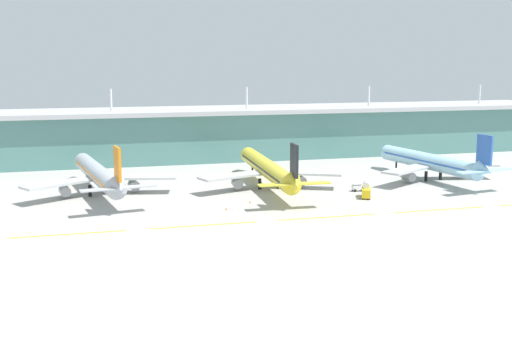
{
  "coord_description": "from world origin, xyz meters",
  "views": [
    {
      "loc": [
        -64.54,
        -163.37,
        42.59
      ],
      "look_at": [
        -13.35,
        32.16,
        7.0
      ],
      "focal_mm": 44.67,
      "sensor_mm": 36.0,
      "label": 1
    }
  ],
  "objects_px": {
    "baggage_cart": "(358,187)",
    "safety_cone_nose_front": "(250,202)",
    "safety_cone_left_wingtip": "(226,209)",
    "airliner_middle": "(268,169)",
    "airliner_far": "(431,162)",
    "fuel_truck": "(366,190)",
    "airliner_near": "(99,175)"
  },
  "relations": [
    {
      "from": "baggage_cart",
      "to": "airliner_far",
      "type": "bearing_deg",
      "value": 19.2
    },
    {
      "from": "airliner_near",
      "to": "airliner_middle",
      "type": "xyz_separation_m",
      "value": [
        54.69,
        -3.58,
        0.01
      ]
    },
    {
      "from": "airliner_far",
      "to": "baggage_cart",
      "type": "bearing_deg",
      "value": -160.8
    },
    {
      "from": "fuel_truck",
      "to": "baggage_cart",
      "type": "height_order",
      "value": "fuel_truck"
    },
    {
      "from": "airliner_middle",
      "to": "airliner_far",
      "type": "distance_m",
      "value": 59.77
    },
    {
      "from": "airliner_far",
      "to": "airliner_near",
      "type": "bearing_deg",
      "value": 177.72
    },
    {
      "from": "airliner_middle",
      "to": "baggage_cart",
      "type": "bearing_deg",
      "value": -24.88
    },
    {
      "from": "fuel_truck",
      "to": "airliner_middle",
      "type": "bearing_deg",
      "value": 139.21
    },
    {
      "from": "airliner_near",
      "to": "fuel_truck",
      "type": "height_order",
      "value": "airliner_near"
    },
    {
      "from": "airliner_far",
      "to": "safety_cone_nose_front",
      "type": "relative_size",
      "value": 85.34
    },
    {
      "from": "airliner_near",
      "to": "safety_cone_left_wingtip",
      "type": "bearing_deg",
      "value": -41.63
    },
    {
      "from": "airliner_far",
      "to": "safety_cone_left_wingtip",
      "type": "xyz_separation_m",
      "value": [
        -79.84,
        -26.19,
        -6.09
      ]
    },
    {
      "from": "fuel_truck",
      "to": "safety_cone_nose_front",
      "type": "bearing_deg",
      "value": 177.47
    },
    {
      "from": "airliner_near",
      "to": "safety_cone_nose_front",
      "type": "height_order",
      "value": "airliner_near"
    },
    {
      "from": "airliner_middle",
      "to": "fuel_truck",
      "type": "height_order",
      "value": "airliner_middle"
    },
    {
      "from": "safety_cone_left_wingtip",
      "to": "baggage_cart",
      "type": "bearing_deg",
      "value": 17.42
    },
    {
      "from": "airliner_middle",
      "to": "safety_cone_left_wingtip",
      "type": "xyz_separation_m",
      "value": [
        -20.08,
        -27.18,
        -6.11
      ]
    },
    {
      "from": "airliner_near",
      "to": "airliner_far",
      "type": "bearing_deg",
      "value": -2.28
    },
    {
      "from": "airliner_middle",
      "to": "safety_cone_left_wingtip",
      "type": "distance_m",
      "value": 34.34
    },
    {
      "from": "baggage_cart",
      "to": "fuel_truck",
      "type": "bearing_deg",
      "value": -98.26
    },
    {
      "from": "safety_cone_left_wingtip",
      "to": "safety_cone_nose_front",
      "type": "xyz_separation_m",
      "value": [
        8.72,
        6.83,
        0.0
      ]
    },
    {
      "from": "fuel_truck",
      "to": "safety_cone_nose_front",
      "type": "xyz_separation_m",
      "value": [
        -36.82,
        1.63,
        -1.91
      ]
    },
    {
      "from": "fuel_truck",
      "to": "baggage_cart",
      "type": "distance_m",
      "value": 9.67
    },
    {
      "from": "baggage_cart",
      "to": "safety_cone_nose_front",
      "type": "xyz_separation_m",
      "value": [
        -38.2,
        -7.89,
        -0.91
      ]
    },
    {
      "from": "safety_cone_nose_front",
      "to": "baggage_cart",
      "type": "bearing_deg",
      "value": 11.68
    },
    {
      "from": "baggage_cart",
      "to": "safety_cone_nose_front",
      "type": "bearing_deg",
      "value": -168.32
    },
    {
      "from": "baggage_cart",
      "to": "airliner_middle",
      "type": "bearing_deg",
      "value": 155.12
    },
    {
      "from": "airliner_far",
      "to": "baggage_cart",
      "type": "distance_m",
      "value": 35.24
    },
    {
      "from": "airliner_far",
      "to": "safety_cone_nose_front",
      "type": "distance_m",
      "value": 73.96
    },
    {
      "from": "airliner_middle",
      "to": "fuel_truck",
      "type": "relative_size",
      "value": 9.4
    },
    {
      "from": "airliner_far",
      "to": "fuel_truck",
      "type": "bearing_deg",
      "value": -148.54
    },
    {
      "from": "baggage_cart",
      "to": "safety_cone_left_wingtip",
      "type": "bearing_deg",
      "value": -162.58
    }
  ]
}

